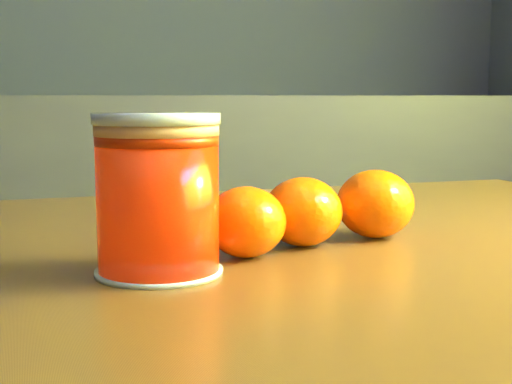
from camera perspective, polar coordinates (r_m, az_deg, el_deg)
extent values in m
cube|color=brown|center=(0.55, -2.40, -7.13)|extent=(1.15, 0.89, 0.04)
cylinder|color=#FF2805|center=(0.48, -7.84, -1.06)|extent=(0.08, 0.08, 0.09)
cylinder|color=#FFA868|center=(0.47, -7.95, 4.95)|extent=(0.08, 0.08, 0.01)
cylinder|color=silver|center=(0.47, -7.96, 5.71)|extent=(0.08, 0.08, 0.01)
ellipsoid|color=#FF6105|center=(0.57, 3.78, -1.58)|extent=(0.07, 0.07, 0.06)
ellipsoid|color=#FF6105|center=(0.61, 9.52, -0.93)|extent=(0.08, 0.08, 0.06)
ellipsoid|color=#FF6105|center=(0.53, -0.82, -2.41)|extent=(0.08, 0.08, 0.05)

